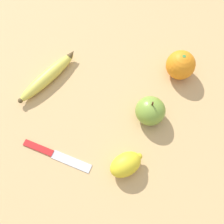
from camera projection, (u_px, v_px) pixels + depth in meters
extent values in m
plane|color=tan|center=(101.00, 89.00, 0.73)|extent=(3.00, 3.00, 0.00)
ellipsoid|color=#DBCC4C|center=(48.00, 77.00, 0.73)|extent=(0.17, 0.17, 0.03)
cone|color=brown|center=(72.00, 54.00, 0.76)|extent=(0.03, 0.03, 0.03)
sphere|color=brown|center=(21.00, 101.00, 0.70)|extent=(0.01, 0.01, 0.01)
sphere|color=orange|center=(181.00, 65.00, 0.72)|extent=(0.08, 0.08, 0.08)
cylinder|color=#3D8438|center=(184.00, 57.00, 0.68)|extent=(0.01, 0.01, 0.00)
ellipsoid|color=olive|center=(150.00, 111.00, 0.67)|extent=(0.08, 0.08, 0.07)
cylinder|color=#4C3319|center=(153.00, 104.00, 0.63)|extent=(0.00, 0.00, 0.01)
ellipsoid|color=yellow|center=(126.00, 164.00, 0.62)|extent=(0.09, 0.10, 0.05)
sphere|color=yellow|center=(139.00, 156.00, 0.63)|extent=(0.02, 0.02, 0.02)
cube|color=silver|center=(71.00, 161.00, 0.65)|extent=(0.06, 0.10, 0.00)
cube|color=red|center=(38.00, 148.00, 0.66)|extent=(0.05, 0.08, 0.01)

